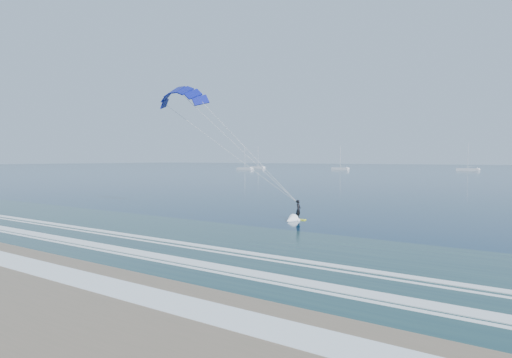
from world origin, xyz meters
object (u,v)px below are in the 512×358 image
at_px(sailboat_0, 245,169).
at_px(sailboat_2, 468,169).
at_px(sailboat_1, 340,169).
at_px(sailboat_7, 258,167).
at_px(kitesurfer_rig, 232,142).

distance_m(sailboat_0, sailboat_2, 110.65).
relative_size(sailboat_0, sailboat_1, 1.00).
relative_size(sailboat_0, sailboat_7, 0.97).
distance_m(sailboat_0, sailboat_1, 49.99).
bearing_deg(sailboat_7, kitesurfer_rig, -55.57).
distance_m(kitesurfer_rig, sailboat_0, 192.53).
bearing_deg(kitesurfer_rig, sailboat_1, 111.67).
distance_m(sailboat_1, sailboat_2, 61.41).
bearing_deg(kitesurfer_rig, sailboat_0, 126.39).
bearing_deg(sailboat_7, sailboat_1, -1.54).
xyz_separation_m(sailboat_1, sailboat_2, (57.60, 21.28, 0.01)).
height_order(sailboat_0, sailboat_1, sailboat_0).
xyz_separation_m(sailboat_0, sailboat_7, (-11.97, 29.13, 0.01)).
bearing_deg(sailboat_7, sailboat_2, 10.12).
xyz_separation_m(sailboat_0, sailboat_2, (99.23, 48.97, 0.01)).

